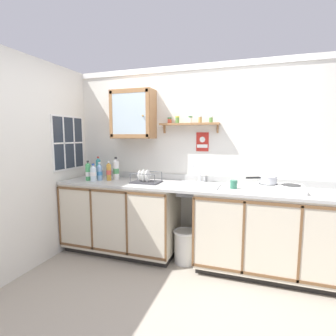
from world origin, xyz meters
TOP-DOWN VIEW (x-y plane):
  - floor at (0.00, 0.00)m, footprint 6.36×6.36m
  - back_wall at (0.00, 0.67)m, footprint 3.96×0.07m
  - side_wall_left at (-1.70, -0.28)m, footprint 0.05×3.45m
  - lower_cabinet_run at (-0.93, 0.34)m, footprint 1.48×0.63m
  - lower_cabinet_run_right at (0.88, 0.34)m, footprint 1.58×0.63m
  - countertop at (0.00, 0.34)m, footprint 3.32×0.65m
  - backsplash at (0.00, 0.64)m, footprint 3.32×0.02m
  - sink at (0.08, 0.38)m, footprint 0.50×0.46m
  - hot_plate_stove at (0.96, 0.33)m, footprint 0.48×0.34m
  - saucepan at (0.84, 0.35)m, footprint 0.32×0.20m
  - bottle_juice_amber_0 at (-1.10, 0.33)m, footprint 0.06×0.06m
  - bottle_detergent_teal_1 at (-1.33, 0.44)m, footprint 0.07×0.07m
  - bottle_opaque_white_2 at (-1.04, 0.42)m, footprint 0.08×0.08m
  - bottle_water_blue_3 at (-1.23, 0.32)m, footprint 0.08×0.08m
  - bottle_soda_green_4 at (-1.36, 0.25)m, footprint 0.07×0.07m
  - bottle_water_clear_5 at (-1.26, 0.22)m, footprint 0.08×0.08m
  - dish_rack at (-0.58, 0.34)m, footprint 0.35×0.27m
  - mug at (0.49, 0.32)m, footprint 0.08×0.11m
  - wall_cabinet at (-0.83, 0.52)m, footprint 0.57×0.28m
  - spice_shelf at (-0.09, 0.58)m, footprint 0.75×0.14m
  - warning_sign at (0.07, 0.64)m, footprint 0.16×0.01m
  - window at (-1.67, 0.28)m, footprint 0.03×0.60m
  - trash_bin at (-0.05, 0.29)m, footprint 0.29×0.29m

SIDE VIEW (x-z plane):
  - floor at x=0.00m, z-range 0.00..0.00m
  - trash_bin at x=-0.05m, z-range 0.01..0.41m
  - lower_cabinet_run_right at x=0.88m, z-range 0.00..0.92m
  - lower_cabinet_run at x=-0.93m, z-range 0.00..0.92m
  - sink at x=0.08m, z-range 0.72..1.13m
  - countertop at x=0.00m, z-range 0.91..0.94m
  - hot_plate_stove at x=0.96m, z-range 0.94..1.01m
  - dish_rack at x=-0.58m, z-range 0.90..1.06m
  - backsplash at x=0.00m, z-range 0.94..1.02m
  - mug at x=0.49m, z-range 0.94..1.04m
  - bottle_water_clear_5 at x=-1.26m, z-range 0.93..1.16m
  - bottle_water_blue_3 at x=-1.23m, z-range 0.93..1.17m
  - bottle_soda_green_4 at x=-1.36m, z-range 0.93..1.18m
  - saucepan at x=0.84m, z-range 1.02..1.10m
  - bottle_juice_amber_0 at x=-1.10m, z-range 0.93..1.19m
  - bottle_opaque_white_2 at x=-1.04m, z-range 0.93..1.23m
  - bottle_detergent_teal_1 at x=-1.33m, z-range 0.93..1.23m
  - side_wall_left at x=-1.70m, z-range 0.00..2.40m
  - back_wall at x=0.00m, z-range 0.01..2.41m
  - window at x=-1.67m, z-range 1.07..1.79m
  - warning_sign at x=0.07m, z-range 1.33..1.56m
  - spice_shelf at x=-0.09m, z-range 1.58..1.79m
  - wall_cabinet at x=-0.83m, z-range 1.49..2.11m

